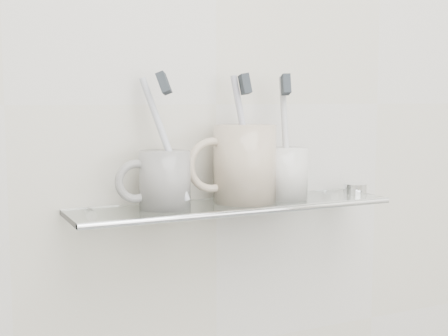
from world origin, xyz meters
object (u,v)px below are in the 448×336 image
mug_center (245,164)px  mug_right (285,173)px  mug_left (165,180)px  shelf_glass (233,206)px

mug_center → mug_right: size_ratio=1.46×
mug_center → mug_left: bearing=-161.3°
mug_left → mug_right: size_ratio=1.03×
mug_center → mug_right: mug_center is taller
mug_left → mug_center: 0.13m
mug_center → shelf_glass: bearing=-148.5°
shelf_glass → mug_left: (-0.11, 0.00, 0.05)m
mug_right → mug_left: bearing=167.7°
shelf_glass → mug_right: (0.09, 0.00, 0.04)m
shelf_glass → mug_left: mug_left is taller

